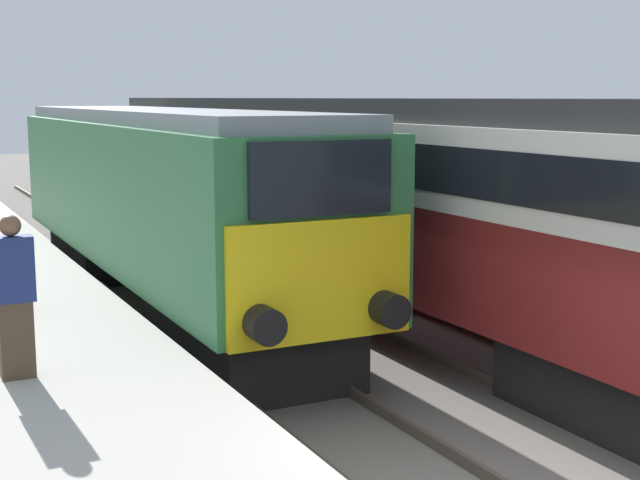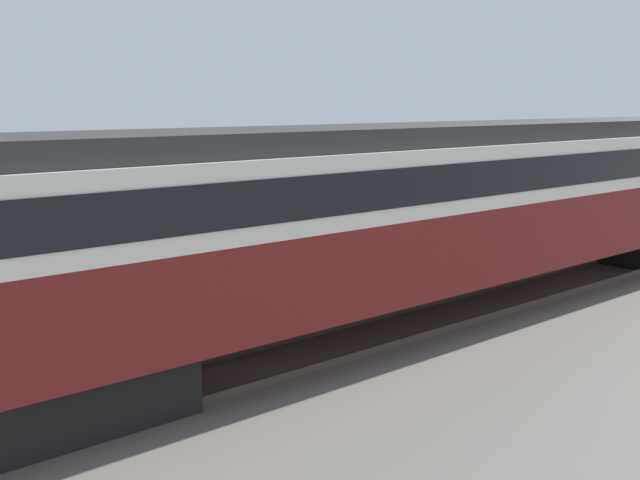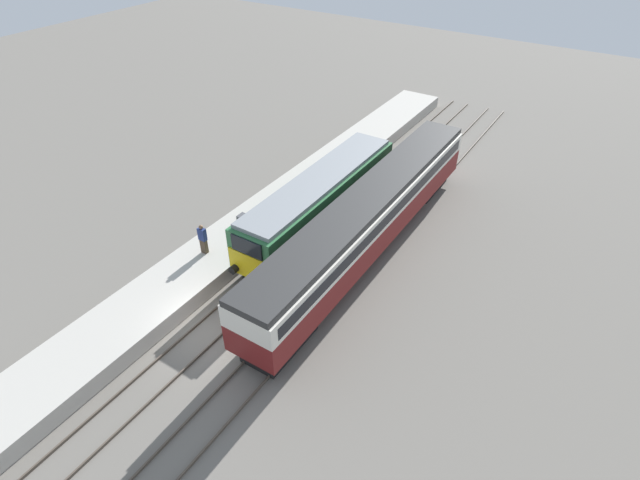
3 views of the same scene
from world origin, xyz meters
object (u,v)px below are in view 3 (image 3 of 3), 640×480
(passenger_carriage, at_px, (369,217))
(luggage_crate, at_px, (244,220))
(locomotive, at_px, (320,202))
(person_on_platform, at_px, (203,239))

(passenger_carriage, height_order, luggage_crate, passenger_carriage)
(locomotive, relative_size, passenger_carriage, 0.65)
(passenger_carriage, distance_m, person_on_platform, 9.17)
(person_on_platform, xyz_separation_m, luggage_crate, (0.10, 3.28, -0.61))
(locomotive, height_order, passenger_carriage, passenger_carriage)
(locomotive, xyz_separation_m, luggage_crate, (-3.44, -2.97, -0.88))
(locomotive, relative_size, person_on_platform, 7.62)
(person_on_platform, height_order, luggage_crate, person_on_platform)
(person_on_platform, bearing_deg, passenger_carriage, 40.71)
(locomotive, xyz_separation_m, person_on_platform, (-3.54, -6.26, -0.27))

